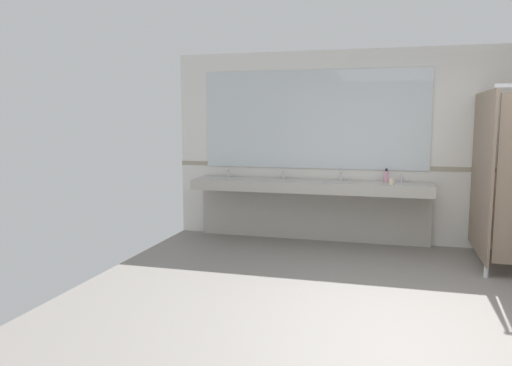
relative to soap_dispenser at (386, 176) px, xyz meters
name	(u,v)px	position (x,y,z in m)	size (l,w,h in m)	color
ground_plane	(418,320)	(0.33, -2.45, -0.99)	(6.68, 5.77, 0.10)	gray
wall_back	(412,148)	(0.33, 0.19, 0.38)	(6.68, 0.12, 2.65)	silver
wall_back_tile_band	(412,168)	(0.33, 0.13, 0.11)	(6.68, 0.01, 0.06)	#9E937F
vanity_counter	(310,197)	(-1.02, -0.08, -0.31)	(3.25, 0.56, 0.98)	#B2ADA3
mirror_panel	(313,120)	(-1.02, 0.12, 0.76)	(3.15, 0.02, 1.37)	silver
soap_dispenser	(386,176)	(0.00, 0.00, 0.00)	(0.07, 0.07, 0.18)	#D899B2
paper_cup	(391,182)	(0.07, -0.31, -0.04)	(0.07, 0.07, 0.08)	beige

